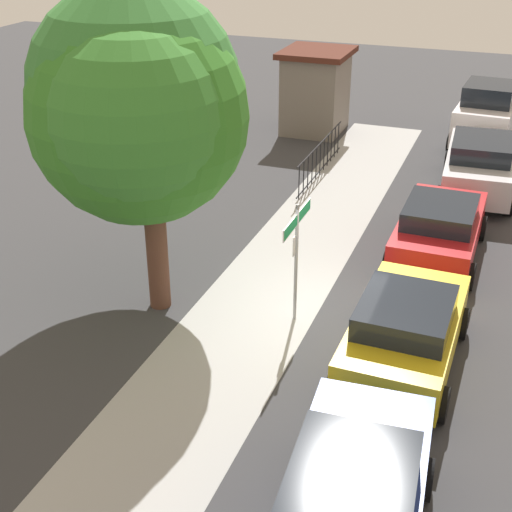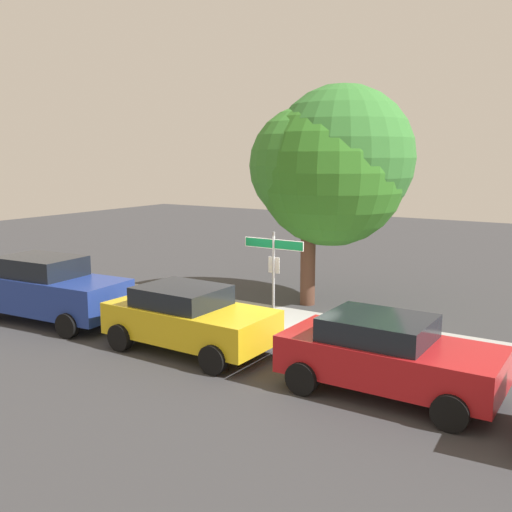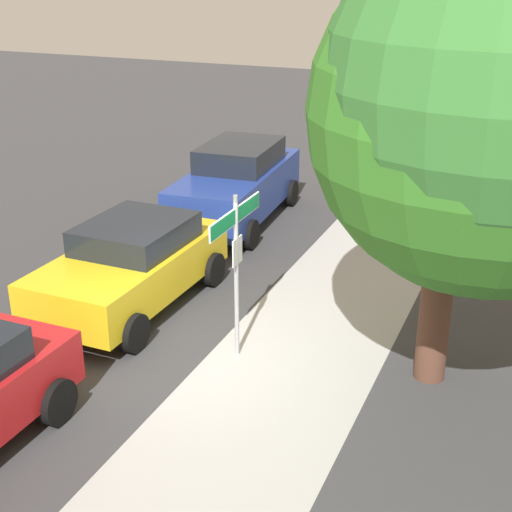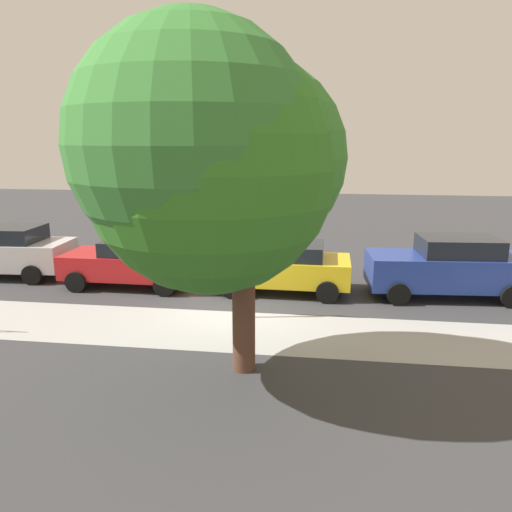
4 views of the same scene
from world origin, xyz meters
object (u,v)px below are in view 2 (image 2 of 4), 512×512
(car_blue, at_px, (48,289))
(car_red, at_px, (387,354))
(car_yellow, at_px, (189,318))
(street_sign, at_px, (274,260))
(shade_tree, at_px, (331,165))

(car_blue, xyz_separation_m, car_red, (9.60, 0.17, -0.13))
(car_yellow, bearing_deg, street_sign, 71.12)
(street_sign, distance_m, car_red, 4.72)
(street_sign, xyz_separation_m, shade_tree, (-0.03, 3.38, 2.37))
(shade_tree, bearing_deg, car_red, -55.53)
(car_yellow, bearing_deg, car_blue, -177.43)
(shade_tree, bearing_deg, street_sign, -89.47)
(street_sign, distance_m, car_blue, 6.30)
(street_sign, distance_m, shade_tree, 4.13)
(shade_tree, bearing_deg, car_blue, -133.56)
(street_sign, xyz_separation_m, car_yellow, (-0.87, -2.42, -1.07))
(shade_tree, xyz_separation_m, car_red, (3.96, -5.77, -3.45))
(shade_tree, bearing_deg, car_yellow, -98.25)
(car_red, bearing_deg, shade_tree, 124.93)
(street_sign, height_order, car_blue, street_sign)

